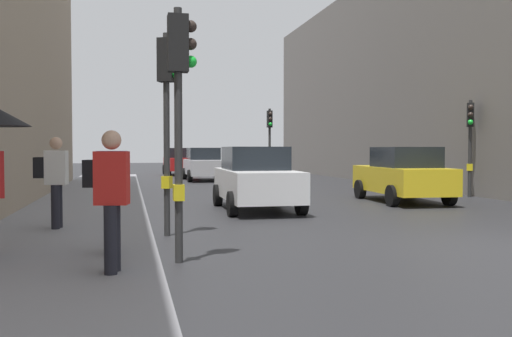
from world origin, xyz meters
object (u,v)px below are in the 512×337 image
at_px(car_silver_hatchback, 204,164).
at_px(car_white_compact, 256,178).
at_px(pedestrian_with_black_backpack, 54,177).
at_px(traffic_light_near_right, 168,97).
at_px(pedestrian_in_red_jacket, 112,195).
at_px(traffic_light_mid_street, 470,130).
at_px(pedestrian_with_grey_backpack, 109,186).
at_px(car_red_sedan, 180,161).
at_px(traffic_light_near_left, 180,88).
at_px(traffic_light_far_median, 270,132).
at_px(car_yellow_taxi, 403,175).

xyz_separation_m(car_silver_hatchback, car_white_compact, (-0.47, -14.57, 0.00)).
xyz_separation_m(car_white_compact, pedestrian_with_black_backpack, (-4.86, -3.69, 0.29)).
bearing_deg(traffic_light_near_right, pedestrian_with_black_backpack, 169.24).
bearing_deg(pedestrian_in_red_jacket, traffic_light_mid_street, 40.52).
bearing_deg(pedestrian_with_grey_backpack, car_red_sedan, 82.75).
bearing_deg(traffic_light_near_right, pedestrian_with_grey_backpack, -112.24).
height_order(traffic_light_near_left, traffic_light_mid_street, traffic_light_near_left).
relative_size(traffic_light_far_median, car_yellow_taxi, 0.86).
height_order(traffic_light_near_left, pedestrian_in_red_jacket, traffic_light_near_left).
bearing_deg(pedestrian_in_red_jacket, car_silver_hatchback, 79.60).
distance_m(traffic_light_near_left, traffic_light_mid_street, 14.18).
relative_size(traffic_light_far_median, car_red_sedan, 0.87).
bearing_deg(traffic_light_near_left, car_red_sedan, 84.84).
height_order(traffic_light_mid_street, car_yellow_taxi, traffic_light_mid_street).
bearing_deg(traffic_light_near_left, car_yellow_taxi, 45.26).
height_order(traffic_light_near_right, car_red_sedan, traffic_light_near_right).
xyz_separation_m(traffic_light_near_left, traffic_light_mid_street, (10.96, 8.99, -0.25)).
distance_m(car_white_compact, pedestrian_with_grey_backpack, 7.59).
xyz_separation_m(car_silver_hatchback, pedestrian_with_grey_backpack, (-4.20, -21.17, 0.29)).
relative_size(car_silver_hatchback, car_white_compact, 0.99).
distance_m(traffic_light_far_median, car_silver_hatchback, 4.39).
bearing_deg(traffic_light_far_median, pedestrian_in_red_jacket, -109.77).
distance_m(traffic_light_near_right, car_silver_hatchback, 19.03).
bearing_deg(pedestrian_with_black_backpack, pedestrian_with_grey_backpack, -68.80).
bearing_deg(car_red_sedan, traffic_light_near_right, -95.69).
xyz_separation_m(traffic_light_near_left, car_white_compact, (2.70, 6.70, -1.73)).
height_order(car_yellow_taxi, car_silver_hatchback, same).
xyz_separation_m(car_yellow_taxi, car_silver_hatchback, (-4.61, 13.42, 0.00)).
xyz_separation_m(traffic_light_mid_street, car_white_compact, (-8.26, -2.28, -1.48)).
height_order(traffic_light_near_left, car_silver_hatchback, traffic_light_near_left).
bearing_deg(car_red_sedan, pedestrian_with_black_backpack, -100.59).
bearing_deg(pedestrian_in_red_jacket, pedestrian_with_grey_backpack, 93.37).
relative_size(traffic_light_near_left, pedestrian_in_red_jacket, 2.13).
bearing_deg(car_red_sedan, car_silver_hatchback, -84.77).
distance_m(traffic_light_near_left, traffic_light_far_median, 19.47).
xyz_separation_m(traffic_light_near_left, traffic_light_far_median, (6.12, 18.48, -0.04)).
bearing_deg(pedestrian_with_grey_backpack, pedestrian_in_red_jacket, -86.63).
height_order(car_yellow_taxi, car_white_compact, same).
relative_size(car_yellow_taxi, car_red_sedan, 1.01).
bearing_deg(car_red_sedan, traffic_light_far_median, -69.67).
xyz_separation_m(car_red_sedan, pedestrian_in_red_jacket, (-3.49, -29.34, 0.25)).
distance_m(traffic_light_mid_street, car_yellow_taxi, 3.69).
height_order(traffic_light_mid_street, pedestrian_in_red_jacket, traffic_light_mid_street).
height_order(traffic_light_near_right, car_white_compact, traffic_light_near_right).
distance_m(car_white_compact, pedestrian_in_red_jacket, 8.70).
bearing_deg(pedestrian_with_black_backpack, car_silver_hatchback, 73.74).
bearing_deg(pedestrian_with_grey_backpack, traffic_light_far_median, 68.75).
relative_size(traffic_light_far_median, traffic_light_near_right, 0.94).
xyz_separation_m(traffic_light_far_median, traffic_light_mid_street, (4.84, -9.50, -0.20)).
bearing_deg(car_yellow_taxi, traffic_light_far_median, 98.84).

